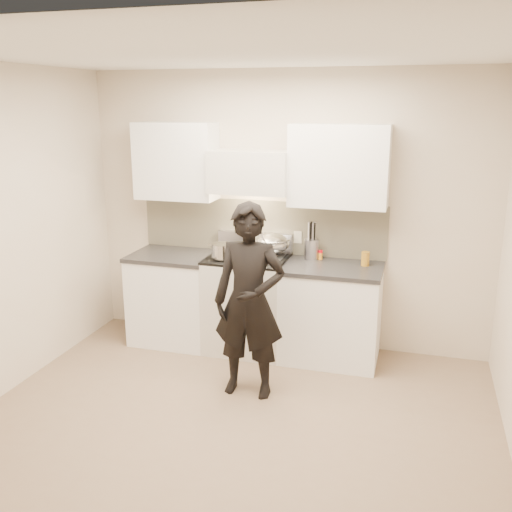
# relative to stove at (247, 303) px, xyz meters

# --- Properties ---
(ground_plane) EXTENTS (4.00, 4.00, 0.00)m
(ground_plane) POSITION_rel_stove_xyz_m (0.30, -1.42, -0.47)
(ground_plane) COLOR #7E6953
(room_shell) EXTENTS (4.04, 3.54, 2.70)m
(room_shell) POSITION_rel_stove_xyz_m (0.24, -1.05, 1.12)
(room_shell) COLOR beige
(room_shell) RESTS_ON ground
(stove) EXTENTS (0.76, 0.65, 0.96)m
(stove) POSITION_rel_stove_xyz_m (0.00, 0.00, 0.00)
(stove) COLOR silver
(stove) RESTS_ON ground
(counter_right) EXTENTS (0.92, 0.67, 0.92)m
(counter_right) POSITION_rel_stove_xyz_m (0.83, 0.00, -0.01)
(counter_right) COLOR white
(counter_right) RESTS_ON ground
(counter_left) EXTENTS (0.82, 0.67, 0.92)m
(counter_left) POSITION_rel_stove_xyz_m (-0.78, 0.00, -0.01)
(counter_left) COLOR white
(counter_left) RESTS_ON ground
(wok) EXTENTS (0.38, 0.47, 0.31)m
(wok) POSITION_rel_stove_xyz_m (0.20, 0.14, 0.59)
(wok) COLOR silver
(wok) RESTS_ON stove
(stock_pot) EXTENTS (0.29, 0.21, 0.14)m
(stock_pot) POSITION_rel_stove_xyz_m (-0.20, -0.14, 0.55)
(stock_pot) COLOR silver
(stock_pot) RESTS_ON stove
(utensil_crock) EXTENTS (0.14, 0.14, 0.36)m
(utensil_crock) POSITION_rel_stove_xyz_m (0.59, 0.19, 0.56)
(utensil_crock) COLOR #B6B5C5
(utensil_crock) RESTS_ON counter_right
(spice_jar) EXTENTS (0.04, 0.04, 0.09)m
(spice_jar) POSITION_rel_stove_xyz_m (0.68, 0.19, 0.49)
(spice_jar) COLOR orange
(spice_jar) RESTS_ON counter_right
(oil_glass) EXTENTS (0.08, 0.08, 0.13)m
(oil_glass) POSITION_rel_stove_xyz_m (1.11, 0.10, 0.51)
(oil_glass) COLOR #A4721D
(oil_glass) RESTS_ON counter_right
(person) EXTENTS (0.60, 0.40, 1.63)m
(person) POSITION_rel_stove_xyz_m (0.28, -0.86, 0.34)
(person) COLOR black
(person) RESTS_ON ground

